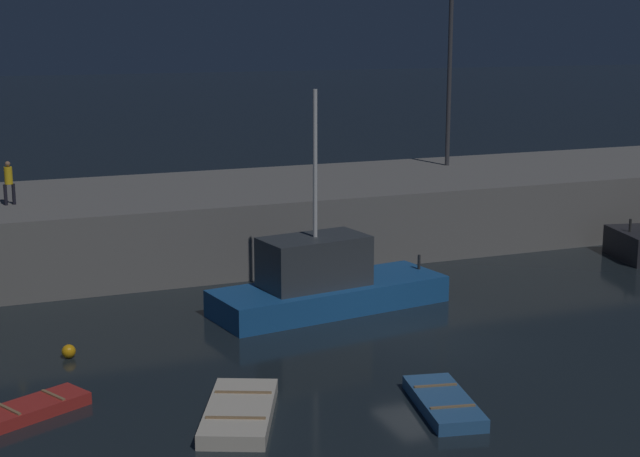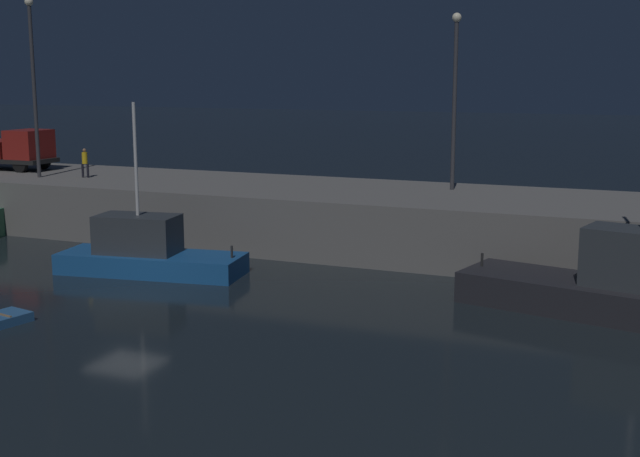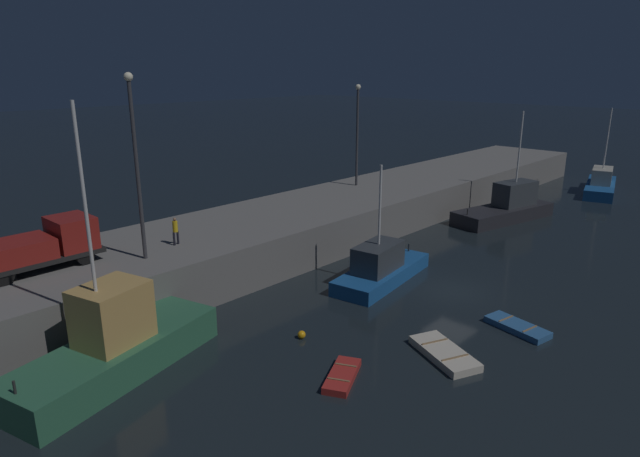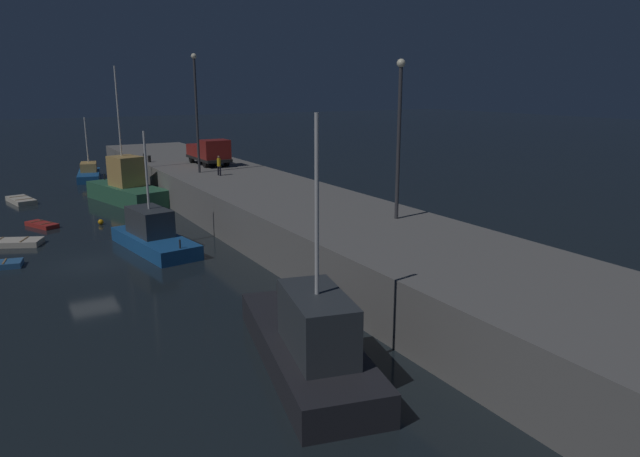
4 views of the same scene
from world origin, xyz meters
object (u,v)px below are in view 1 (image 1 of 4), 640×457
(fishing_boat_orange, at_px, (324,283))
(dockworker, at_px, (9,180))
(dinghy_red_small, at_px, (240,412))
(mooring_buoy_near, at_px, (69,351))
(rowboat_white_mid, at_px, (32,409))
(lamp_post_east, at_px, (450,58))
(rowboat_blue_far, at_px, (444,403))

(fishing_boat_orange, xyz_separation_m, dockworker, (-8.95, 7.64, 2.76))
(dinghy_red_small, height_order, mooring_buoy_near, dinghy_red_small)
(mooring_buoy_near, distance_m, dockworker, 9.92)
(fishing_boat_orange, bearing_deg, rowboat_white_mid, -150.90)
(dinghy_red_small, height_order, lamp_post_east, lamp_post_east)
(fishing_boat_orange, height_order, mooring_buoy_near, fishing_boat_orange)
(dockworker, bearing_deg, lamp_post_east, 8.40)
(rowboat_blue_far, relative_size, dockworker, 2.09)
(rowboat_blue_far, xyz_separation_m, mooring_buoy_near, (-7.84, 7.06, 0.03))
(rowboat_blue_far, bearing_deg, dinghy_red_small, 165.36)
(dinghy_red_small, xyz_separation_m, lamp_post_east, (15.52, 17.96, 7.38))
(mooring_buoy_near, bearing_deg, lamp_post_east, 33.06)
(fishing_boat_orange, bearing_deg, dinghy_red_small, -124.73)
(fishing_boat_orange, height_order, dockworker, fishing_boat_orange)
(dinghy_red_small, xyz_separation_m, rowboat_blue_far, (4.72, -1.23, -0.02))
(mooring_buoy_near, bearing_deg, dinghy_red_small, -61.90)
(rowboat_white_mid, height_order, dockworker, dockworker)
(fishing_boat_orange, height_order, dinghy_red_small, fishing_boat_orange)
(fishing_boat_orange, distance_m, rowboat_white_mid, 11.07)
(dinghy_red_small, bearing_deg, rowboat_white_mid, 154.72)
(rowboat_white_mid, height_order, mooring_buoy_near, mooring_buoy_near)
(mooring_buoy_near, distance_m, lamp_post_east, 23.42)
(mooring_buoy_near, xyz_separation_m, lamp_post_east, (18.64, 12.13, 7.36))
(mooring_buoy_near, bearing_deg, fishing_boat_orange, 11.22)
(dinghy_red_small, distance_m, mooring_buoy_near, 6.61)
(rowboat_blue_far, height_order, lamp_post_east, lamp_post_east)
(dinghy_red_small, distance_m, rowboat_blue_far, 4.88)
(dinghy_red_small, xyz_separation_m, mooring_buoy_near, (-3.11, 5.83, 0.02))
(rowboat_blue_far, bearing_deg, dockworker, 117.44)
(fishing_boat_orange, distance_m, dockworker, 12.08)
(rowboat_white_mid, bearing_deg, rowboat_blue_far, -19.99)
(rowboat_white_mid, xyz_separation_m, dinghy_red_small, (4.46, -2.11, 0.03))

